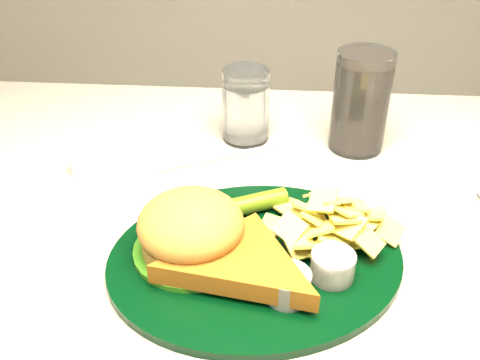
{
  "coord_description": "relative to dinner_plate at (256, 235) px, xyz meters",
  "views": [
    {
      "loc": [
        0.02,
        -0.54,
        1.16
      ],
      "look_at": [
        -0.02,
        0.01,
        0.8
      ],
      "focal_mm": 40.0,
      "sensor_mm": 36.0,
      "label": 1
    }
  ],
  "objects": [
    {
      "name": "dinner_plate",
      "position": [
        0.0,
        0.0,
        0.0
      ],
      "size": [
        0.39,
        0.35,
        0.07
      ],
      "primitive_type": null,
      "rotation": [
        0.0,
        0.0,
        0.27
      ],
      "color": "black",
      "rests_on": "table"
    },
    {
      "name": "water_glass",
      "position": [
        -0.03,
        0.29,
        0.02
      ],
      "size": [
        0.09,
        0.09,
        0.11
      ],
      "primitive_type": "cylinder",
      "rotation": [
        0.0,
        0.0,
        -0.28
      ],
      "color": "white",
      "rests_on": "table"
    },
    {
      "name": "ramekin",
      "position": [
        -0.25,
        0.17,
        -0.03
      ],
      "size": [
        0.05,
        0.05,
        0.02
      ],
      "primitive_type": "cylinder",
      "rotation": [
        0.0,
        0.0,
        -0.41
      ],
      "color": "white",
      "rests_on": "table"
    },
    {
      "name": "cola_glass",
      "position": [
        0.14,
        0.27,
        0.04
      ],
      "size": [
        0.08,
        0.08,
        0.15
      ],
      "primitive_type": "cylinder",
      "rotation": [
        0.0,
        0.0,
        -0.03
      ],
      "color": "black",
      "rests_on": "table"
    },
    {
      "name": "wrapped_straw",
      "position": [
        -0.06,
        0.22,
        -0.03
      ],
      "size": [
        0.21,
        0.15,
        0.01
      ],
      "primitive_type": null,
      "rotation": [
        0.0,
        0.0,
        0.46
      ],
      "color": "white",
      "rests_on": "table"
    }
  ]
}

